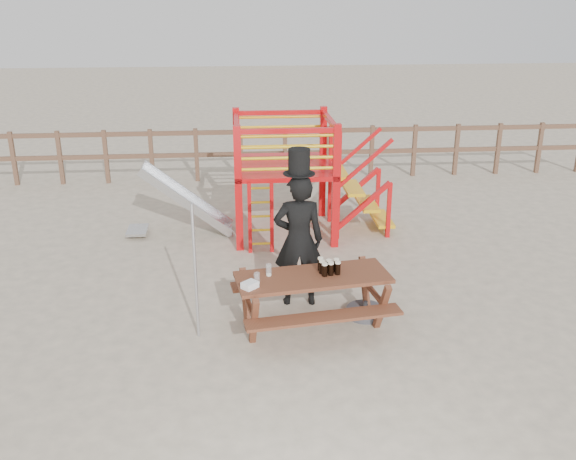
# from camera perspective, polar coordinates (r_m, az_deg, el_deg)

# --- Properties ---
(ground) EXTENTS (60.00, 60.00, 0.00)m
(ground) POSITION_cam_1_polar(r_m,az_deg,el_deg) (8.33, 0.20, -8.92)
(ground) COLOR #C2B197
(ground) RESTS_ON ground
(back_fence) EXTENTS (15.09, 0.09, 1.20)m
(back_fence) POSITION_cam_1_polar(r_m,az_deg,el_deg) (14.62, -2.24, 7.31)
(back_fence) COLOR brown
(back_fence) RESTS_ON ground
(playground_fort) EXTENTS (4.71, 1.84, 2.10)m
(playground_fort) POSITION_cam_1_polar(r_m,az_deg,el_deg) (11.24, -0.78, 4.99)
(playground_fort) COLOR red
(playground_fort) RESTS_ON ground
(picnic_table) EXTENTS (2.09, 1.59, 0.74)m
(picnic_table) POSITION_cam_1_polar(r_m,az_deg,el_deg) (8.17, 2.21, -5.82)
(picnic_table) COLOR brown
(picnic_table) RESTS_ON ground
(man_with_hat) EXTENTS (0.69, 0.46, 2.19)m
(man_with_hat) POSITION_cam_1_polar(r_m,az_deg,el_deg) (8.62, 0.95, -0.61)
(man_with_hat) COLOR black
(man_with_hat) RESTS_ON ground
(metal_pole) EXTENTS (0.04, 0.04, 1.76)m
(metal_pole) POSITION_cam_1_polar(r_m,az_deg,el_deg) (7.89, -8.24, -3.76)
(metal_pole) COLOR #B2B2B7
(metal_pole) RESTS_ON ground
(parasol_base) EXTENTS (0.50, 0.50, 0.21)m
(parasol_base) POSITION_cam_1_polar(r_m,az_deg,el_deg) (8.71, 6.87, -7.22)
(parasol_base) COLOR #3E3E44
(parasol_base) RESTS_ON ground
(paper_bag) EXTENTS (0.23, 0.22, 0.08)m
(paper_bag) POSITION_cam_1_polar(r_m,az_deg,el_deg) (7.72, -3.41, -4.90)
(paper_bag) COLOR white
(paper_bag) RESTS_ON picnic_table
(stout_pints) EXTENTS (0.27, 0.26, 0.17)m
(stout_pints) POSITION_cam_1_polar(r_m,az_deg,el_deg) (8.09, 3.63, -3.28)
(stout_pints) COLOR black
(stout_pints) RESTS_ON picnic_table
(empty_glasses) EXTENTS (0.23, 0.31, 0.15)m
(empty_glasses) POSITION_cam_1_polar(r_m,az_deg,el_deg) (7.91, -2.25, -3.99)
(empty_glasses) COLOR silver
(empty_glasses) RESTS_ON picnic_table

